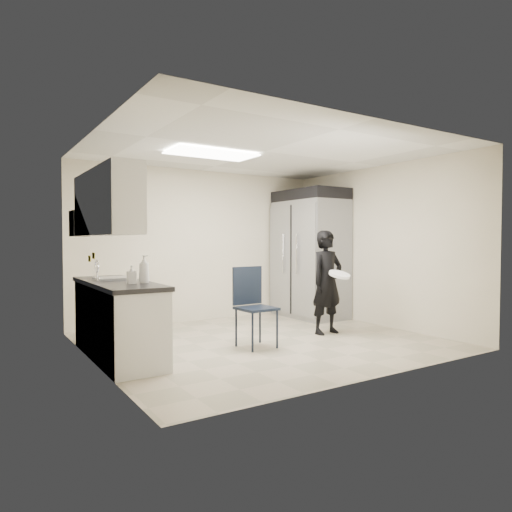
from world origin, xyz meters
TOP-DOWN VIEW (x-y plane):
  - floor at (0.00, 0.00)m, footprint 4.50×4.50m
  - ceiling at (0.00, 0.00)m, footprint 4.50×4.50m
  - back_wall at (0.00, 2.00)m, footprint 4.50×0.00m
  - left_wall at (-2.25, 0.00)m, footprint 0.00×4.00m
  - right_wall at (2.25, 0.00)m, footprint 0.00×4.00m
  - ceiling_panel at (-0.60, 0.40)m, footprint 1.20×0.60m
  - lower_counter at (-1.95, 0.20)m, footprint 0.60×1.90m
  - countertop at (-1.95, 0.20)m, footprint 0.64×1.95m
  - sink at (-1.93, 0.45)m, footprint 0.42×0.40m
  - faucet at (-2.13, 0.45)m, footprint 0.02×0.02m
  - upper_cabinets at (-2.08, 0.20)m, footprint 0.35×1.80m
  - towel_dispenser at (-2.14, 1.35)m, footprint 0.22×0.30m
  - notice_sticker_left at (-2.24, 0.10)m, footprint 0.00×0.12m
  - notice_sticker_right at (-2.24, 0.30)m, footprint 0.00×0.12m
  - commercial_fridge at (1.83, 1.27)m, footprint 0.80×1.35m
  - fridge_compressor at (1.83, 1.27)m, footprint 0.80×1.35m
  - folding_chair at (-0.28, -0.23)m, footprint 0.47×0.47m
  - man_tuxedo at (1.08, -0.05)m, footprint 0.58×0.41m
  - bucket_lid at (1.09, -0.30)m, footprint 0.32×0.32m
  - soap_bottle_a at (-1.76, -0.18)m, footprint 0.17×0.17m
  - soap_bottle_b at (-1.91, -0.21)m, footprint 0.10×0.10m

SIDE VIEW (x-z plane):
  - floor at x=0.00m, z-range 0.00..0.00m
  - lower_counter at x=-1.95m, z-range 0.00..0.86m
  - folding_chair at x=-0.28m, z-range 0.00..1.01m
  - man_tuxedo at x=1.08m, z-range 0.00..1.54m
  - sink at x=-1.93m, z-range 0.80..0.94m
  - countertop at x=-1.95m, z-range 0.86..0.91m
  - bucket_lid at x=1.09m, z-range 0.88..0.92m
  - soap_bottle_b at x=-1.91m, z-range 0.91..1.12m
  - faucet at x=-2.13m, z-range 0.90..1.14m
  - commercial_fridge at x=1.83m, z-range 0.00..2.10m
  - soap_bottle_a at x=-1.76m, z-range 0.91..1.23m
  - notice_sticker_right at x=-2.24m, z-range 1.15..1.21m
  - notice_sticker_left at x=-2.24m, z-range 1.19..1.25m
  - back_wall at x=0.00m, z-range -0.95..3.55m
  - left_wall at x=-2.25m, z-range -0.70..3.30m
  - right_wall at x=2.25m, z-range -0.70..3.30m
  - towel_dispenser at x=-2.14m, z-range 1.45..1.80m
  - upper_cabinets at x=-2.08m, z-range 1.45..2.20m
  - fridge_compressor at x=1.83m, z-range 2.10..2.30m
  - ceiling_panel at x=-0.60m, z-range 2.56..2.58m
  - ceiling at x=0.00m, z-range 2.60..2.60m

